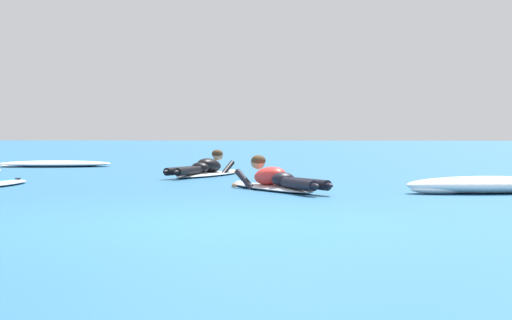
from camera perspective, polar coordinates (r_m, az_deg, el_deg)
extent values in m
plane|color=#235B84|center=(17.51, 1.40, -0.78)|extent=(120.00, 120.00, 0.00)
ellipsoid|color=silver|center=(11.88, 1.09, -1.91)|extent=(1.57, 2.15, 0.07)
ellipsoid|color=silver|center=(12.82, -1.10, -1.58)|extent=(0.26, 0.26, 0.06)
ellipsoid|color=red|center=(11.92, 0.98, -1.10)|extent=(0.69, 0.79, 0.35)
ellipsoid|color=black|center=(11.57, 1.88, -1.35)|extent=(0.44, 0.42, 0.20)
cylinder|color=black|center=(11.03, 2.96, -1.67)|extent=(0.53, 0.83, 0.14)
ellipsoid|color=black|center=(10.64, 4.00, -1.80)|extent=(0.20, 0.24, 0.08)
cylinder|color=black|center=(11.11, 3.68, -1.64)|extent=(0.61, 0.79, 0.14)
ellipsoid|color=black|center=(10.75, 4.96, -1.77)|extent=(0.20, 0.24, 0.08)
cylinder|color=black|center=(12.15, -0.75, -1.42)|extent=(0.37, 0.53, 0.33)
sphere|color=tan|center=(12.49, -1.49, -1.79)|extent=(0.09, 0.09, 0.09)
cylinder|color=black|center=(12.34, 1.13, -1.37)|extent=(0.37, 0.53, 0.33)
sphere|color=tan|center=(12.65, 0.39, -1.74)|extent=(0.09, 0.09, 0.09)
sphere|color=tan|center=(12.26, 0.12, -0.16)|extent=(0.21, 0.21, 0.21)
ellipsoid|color=#47331E|center=(12.24, 0.17, -0.02)|extent=(0.29, 0.28, 0.16)
ellipsoid|color=silver|center=(15.67, -3.34, -0.98)|extent=(1.28, 2.39, 0.07)
ellipsoid|color=silver|center=(16.67, -1.69, -0.76)|extent=(0.27, 0.26, 0.06)
ellipsoid|color=black|center=(15.70, -3.26, -0.37)|extent=(0.58, 0.76, 0.35)
ellipsoid|color=black|center=(15.36, -3.89, -0.53)|extent=(0.41, 0.37, 0.20)
cylinder|color=black|center=(14.84, -5.23, -0.74)|extent=(0.47, 0.93, 0.14)
ellipsoid|color=black|center=(14.43, -6.18, -0.82)|extent=(0.16, 0.24, 0.08)
cylinder|color=black|center=(14.77, -4.68, -0.75)|extent=(0.37, 0.95, 0.14)
ellipsoid|color=black|center=(14.34, -5.45, -0.83)|extent=(0.16, 0.24, 0.08)
cylinder|color=black|center=(16.14, -3.40, -0.59)|extent=(0.25, 0.54, 0.31)
sphere|color=tan|center=(16.46, -2.86, -0.88)|extent=(0.09, 0.09, 0.09)
cylinder|color=black|center=(15.93, -2.01, -0.62)|extent=(0.25, 0.54, 0.31)
sphere|color=tan|center=(16.24, -1.51, -0.92)|extent=(0.09, 0.09, 0.09)
sphere|color=tan|center=(16.05, -2.66, 0.34)|extent=(0.21, 0.21, 0.21)
ellipsoid|color=#47331E|center=(16.03, -2.69, 0.44)|extent=(0.27, 0.26, 0.16)
cone|color=black|center=(14.00, -16.13, -1.52)|extent=(0.11, 0.11, 0.16)
ellipsoid|color=white|center=(20.30, -13.72, -0.25)|extent=(2.79, 1.54, 0.15)
ellipsoid|color=white|center=(20.38, -11.81, -0.29)|extent=(1.10, 0.91, 0.10)
ellipsoid|color=white|center=(20.33, -15.98, -0.36)|extent=(1.08, 0.82, 0.08)
ellipsoid|color=white|center=(11.64, 15.68, -1.66)|extent=(2.32, 1.02, 0.23)
ellipsoid|color=white|center=(11.36, 12.60, -1.98)|extent=(0.84, 0.41, 0.13)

